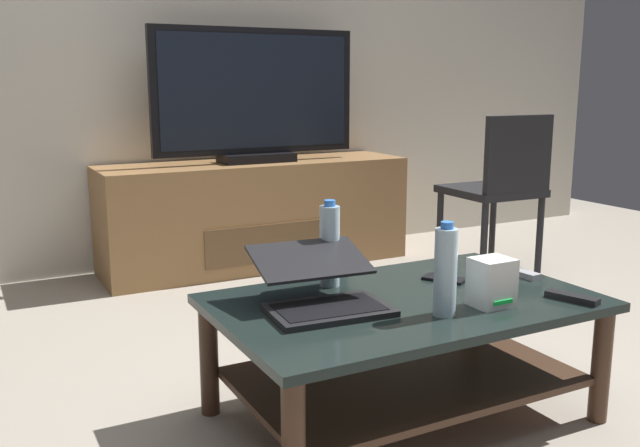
{
  "coord_description": "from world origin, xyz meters",
  "views": [
    {
      "loc": [
        -1.15,
        -1.73,
        1.06
      ],
      "look_at": [
        0.02,
        0.48,
        0.54
      ],
      "focal_mm": 39.2,
      "sensor_mm": 36.0,
      "label": 1
    }
  ],
  "objects_px": {
    "media_cabinet": "(256,214)",
    "soundbar_remote": "(572,298)",
    "router_box": "(492,282)",
    "cell_phone": "(444,279)",
    "dining_chair": "(501,185)",
    "water_bottle_far": "(330,245)",
    "laptop": "(321,289)",
    "coffee_table": "(403,335)",
    "television": "(256,98)",
    "tv_remote": "(519,272)",
    "water_bottle_near": "(445,271)"
  },
  "relations": [
    {
      "from": "media_cabinet",
      "to": "tv_remote",
      "type": "bearing_deg",
      "value": -84.69
    },
    {
      "from": "dining_chair",
      "to": "laptop",
      "type": "relative_size",
      "value": 2.23
    },
    {
      "from": "coffee_table",
      "to": "cell_phone",
      "type": "distance_m",
      "value": 0.29
    },
    {
      "from": "coffee_table",
      "to": "television",
      "type": "height_order",
      "value": "television"
    },
    {
      "from": "water_bottle_far",
      "to": "cell_phone",
      "type": "xyz_separation_m",
      "value": [
        0.37,
        -0.13,
        -0.13
      ]
    },
    {
      "from": "cell_phone",
      "to": "soundbar_remote",
      "type": "bearing_deg",
      "value": -91.8
    },
    {
      "from": "media_cabinet",
      "to": "soundbar_remote",
      "type": "distance_m",
      "value": 2.22
    },
    {
      "from": "water_bottle_near",
      "to": "cell_phone",
      "type": "xyz_separation_m",
      "value": [
        0.22,
        0.28,
        -0.13
      ]
    },
    {
      "from": "coffee_table",
      "to": "cell_phone",
      "type": "relative_size",
      "value": 8.3
    },
    {
      "from": "water_bottle_far",
      "to": "router_box",
      "type": "bearing_deg",
      "value": -51.48
    },
    {
      "from": "coffee_table",
      "to": "router_box",
      "type": "relative_size",
      "value": 7.97
    },
    {
      "from": "television",
      "to": "tv_remote",
      "type": "bearing_deg",
      "value": -84.63
    },
    {
      "from": "media_cabinet",
      "to": "router_box",
      "type": "distance_m",
      "value": 2.15
    },
    {
      "from": "laptop",
      "to": "water_bottle_near",
      "type": "relative_size",
      "value": 1.45
    },
    {
      "from": "media_cabinet",
      "to": "water_bottle_far",
      "type": "xyz_separation_m",
      "value": [
        -0.46,
        -1.73,
        0.23
      ]
    },
    {
      "from": "laptop",
      "to": "coffee_table",
      "type": "bearing_deg",
      "value": -9.71
    },
    {
      "from": "coffee_table",
      "to": "media_cabinet",
      "type": "distance_m",
      "value": 1.99
    },
    {
      "from": "dining_chair",
      "to": "tv_remote",
      "type": "xyz_separation_m",
      "value": [
        -0.87,
        -1.06,
        -0.11
      ]
    },
    {
      "from": "media_cabinet",
      "to": "laptop",
      "type": "height_order",
      "value": "media_cabinet"
    },
    {
      "from": "media_cabinet",
      "to": "tv_remote",
      "type": "xyz_separation_m",
      "value": [
        0.18,
        -1.93,
        0.1
      ]
    },
    {
      "from": "dining_chair",
      "to": "tv_remote",
      "type": "distance_m",
      "value": 1.38
    },
    {
      "from": "media_cabinet",
      "to": "dining_chair",
      "type": "height_order",
      "value": "dining_chair"
    },
    {
      "from": "media_cabinet",
      "to": "cell_phone",
      "type": "relative_size",
      "value": 12.6
    },
    {
      "from": "dining_chair",
      "to": "water_bottle_near",
      "type": "relative_size",
      "value": 3.23
    },
    {
      "from": "router_box",
      "to": "water_bottle_near",
      "type": "height_order",
      "value": "water_bottle_near"
    },
    {
      "from": "router_box",
      "to": "cell_phone",
      "type": "bearing_deg",
      "value": 80.66
    },
    {
      "from": "router_box",
      "to": "tv_remote",
      "type": "xyz_separation_m",
      "value": [
        0.31,
        0.21,
        -0.06
      ]
    },
    {
      "from": "dining_chair",
      "to": "soundbar_remote",
      "type": "relative_size",
      "value": 5.53
    },
    {
      "from": "cell_phone",
      "to": "laptop",
      "type": "bearing_deg",
      "value": 155.21
    },
    {
      "from": "television",
      "to": "cell_phone",
      "type": "height_order",
      "value": "television"
    },
    {
      "from": "television",
      "to": "water_bottle_far",
      "type": "height_order",
      "value": "television"
    },
    {
      "from": "water_bottle_far",
      "to": "tv_remote",
      "type": "xyz_separation_m",
      "value": [
        0.64,
        -0.2,
        -0.13
      ]
    },
    {
      "from": "router_box",
      "to": "water_bottle_far",
      "type": "xyz_separation_m",
      "value": [
        -0.33,
        0.41,
        0.06
      ]
    },
    {
      "from": "dining_chair",
      "to": "soundbar_remote",
      "type": "bearing_deg",
      "value": -124.49
    },
    {
      "from": "coffee_table",
      "to": "dining_chair",
      "type": "bearing_deg",
      "value": 38.63
    },
    {
      "from": "dining_chair",
      "to": "water_bottle_far",
      "type": "xyz_separation_m",
      "value": [
        -1.51,
        -0.87,
        0.02
      ]
    },
    {
      "from": "television",
      "to": "dining_chair",
      "type": "bearing_deg",
      "value": -38.66
    },
    {
      "from": "coffee_table",
      "to": "media_cabinet",
      "type": "relative_size",
      "value": 0.66
    },
    {
      "from": "media_cabinet",
      "to": "water_bottle_near",
      "type": "relative_size",
      "value": 6.44
    },
    {
      "from": "router_box",
      "to": "water_bottle_near",
      "type": "xyz_separation_m",
      "value": [
        -0.18,
        -0.0,
        0.06
      ]
    },
    {
      "from": "router_box",
      "to": "media_cabinet",
      "type": "bearing_deg",
      "value": 86.38
    },
    {
      "from": "soundbar_remote",
      "to": "dining_chair",
      "type": "bearing_deg",
      "value": 36.02
    },
    {
      "from": "laptop",
      "to": "soundbar_remote",
      "type": "bearing_deg",
      "value": -23.18
    },
    {
      "from": "dining_chair",
      "to": "cell_phone",
      "type": "relative_size",
      "value": 6.32
    },
    {
      "from": "coffee_table",
      "to": "cell_phone",
      "type": "bearing_deg",
      "value": 23.93
    },
    {
      "from": "soundbar_remote",
      "to": "coffee_table",
      "type": "bearing_deg",
      "value": 130.21
    },
    {
      "from": "television",
      "to": "soundbar_remote",
      "type": "height_order",
      "value": "television"
    },
    {
      "from": "tv_remote",
      "to": "dining_chair",
      "type": "bearing_deg",
      "value": 46.02
    },
    {
      "from": "coffee_table",
      "to": "dining_chair",
      "type": "height_order",
      "value": "dining_chair"
    },
    {
      "from": "media_cabinet",
      "to": "soundbar_remote",
      "type": "bearing_deg",
      "value": -86.97
    }
  ]
}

